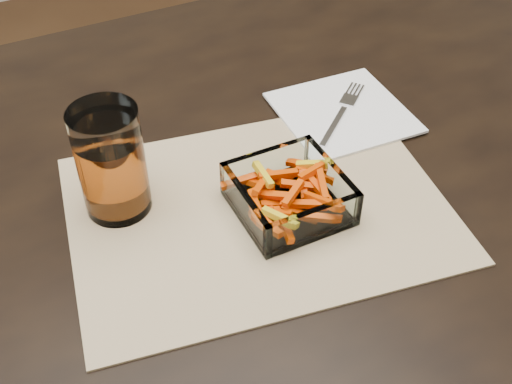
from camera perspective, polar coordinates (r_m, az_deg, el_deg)
dining_table at (r=0.90m, az=-2.92°, el=-2.03°), size 1.60×0.90×0.75m
placemat at (r=0.78m, az=0.19°, el=-1.47°), size 0.50×0.40×0.00m
glass_bowl at (r=0.76m, az=2.94°, el=-0.39°), size 0.13×0.13×0.05m
tumbler at (r=0.76m, az=-12.70°, el=2.35°), size 0.08×0.08×0.14m
napkin at (r=0.93m, az=7.71°, el=7.04°), size 0.18×0.18×0.00m
fork at (r=0.93m, az=7.69°, el=7.15°), size 0.14×0.11×0.00m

